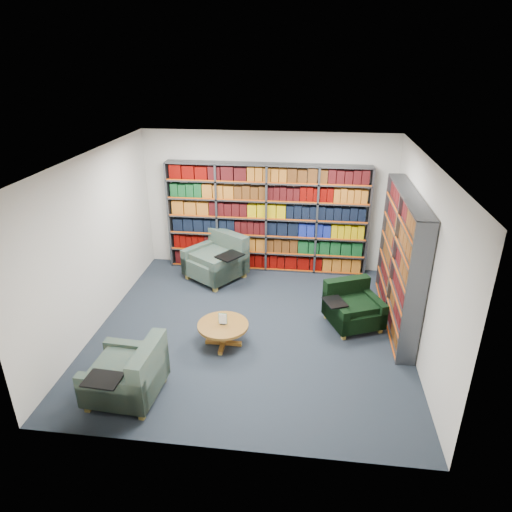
# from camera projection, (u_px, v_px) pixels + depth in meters

# --- Properties ---
(room_shell) EXTENTS (5.02, 5.02, 2.82)m
(room_shell) POSITION_uv_depth(u_px,v_px,m) (251.00, 251.00, 6.92)
(room_shell) COLOR black
(room_shell) RESTS_ON ground
(bookshelf_back) EXTENTS (4.00, 0.28, 2.20)m
(bookshelf_back) POSITION_uv_depth(u_px,v_px,m) (267.00, 219.00, 9.16)
(bookshelf_back) COLOR #47494F
(bookshelf_back) RESTS_ON ground
(bookshelf_right) EXTENTS (0.28, 2.50, 2.20)m
(bookshelf_right) POSITION_uv_depth(u_px,v_px,m) (400.00, 261.00, 7.32)
(bookshelf_right) COLOR #47494F
(bookshelf_right) RESTS_ON ground
(chair_teal_left) EXTENTS (1.34, 1.34, 0.88)m
(chair_teal_left) POSITION_uv_depth(u_px,v_px,m) (219.00, 260.00, 9.11)
(chair_teal_left) COLOR #052B37
(chair_teal_left) RESTS_ON ground
(chair_green_right) EXTENTS (1.06, 1.04, 0.72)m
(chair_green_right) POSITION_uv_depth(u_px,v_px,m) (351.00, 308.00, 7.55)
(chair_green_right) COLOR black
(chair_green_right) RESTS_ON ground
(chair_teal_front) EXTENTS (0.94, 1.07, 0.81)m
(chair_teal_front) POSITION_uv_depth(u_px,v_px,m) (131.00, 376.00, 5.90)
(chair_teal_front) COLOR #052B37
(chair_teal_front) RESTS_ON ground
(coffee_table) EXTENTS (0.78, 0.78, 0.55)m
(coffee_table) POSITION_uv_depth(u_px,v_px,m) (223.00, 328.00, 6.98)
(coffee_table) COLOR olive
(coffee_table) RESTS_ON ground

